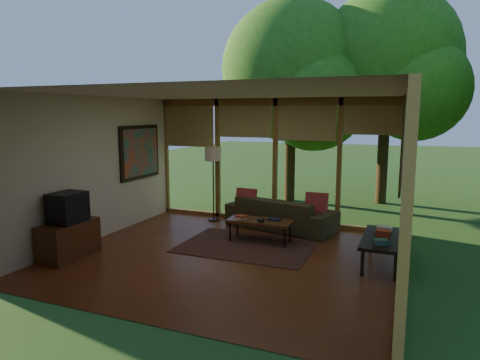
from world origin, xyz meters
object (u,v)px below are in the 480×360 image
at_px(television, 68,207).
at_px(floor_lamp, 213,158).
at_px(media_cabinet, 69,240).
at_px(side_console, 382,240).
at_px(sofa, 281,213).
at_px(coffee_table, 260,222).

relative_size(television, floor_lamp, 0.33).
height_order(media_cabinet, side_console, media_cabinet).
relative_size(sofa, coffee_table, 1.89).
relative_size(sofa, floor_lamp, 1.37).
relative_size(media_cabinet, side_console, 0.71).
bearing_deg(side_console, media_cabinet, -162.05).
distance_m(floor_lamp, coffee_table, 2.15).
relative_size(floor_lamp, side_console, 1.18).
bearing_deg(television, side_console, 18.02).
bearing_deg(side_console, floor_lamp, 157.11).
xyz_separation_m(television, coffee_table, (2.66, 1.99, -0.46)).
xyz_separation_m(television, floor_lamp, (1.15, 3.14, 0.56)).
bearing_deg(floor_lamp, sofa, -3.87).
bearing_deg(coffee_table, side_console, -10.64).
height_order(sofa, television, television).
height_order(coffee_table, side_console, side_console).
bearing_deg(media_cabinet, television, 0.00).
xyz_separation_m(sofa, media_cabinet, (-2.76, -3.03, -0.03)).
bearing_deg(coffee_table, television, -143.17).
bearing_deg(television, coffee_table, 36.83).
bearing_deg(coffee_table, floor_lamp, 142.68).
bearing_deg(floor_lamp, media_cabinet, -110.39).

